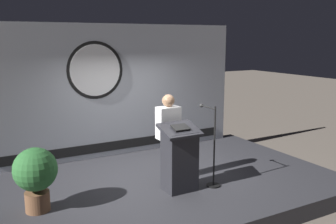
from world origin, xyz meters
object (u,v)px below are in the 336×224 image
object	(u,v)px
podium	(180,159)
speaker_person	(168,137)
microphone_stand	(212,158)
potted_plant	(36,173)

from	to	relation	value
podium	speaker_person	world-z (taller)	speaker_person
podium	microphone_stand	xyz separation A→B (m)	(0.60, -0.09, -0.05)
podium	potted_plant	world-z (taller)	podium
podium	speaker_person	size ratio (longest dim) A/B	0.73
speaker_person	microphone_stand	world-z (taller)	speaker_person
speaker_person	potted_plant	xyz separation A→B (m)	(-2.30, -0.13, -0.21)
potted_plant	podium	bearing A→B (deg)	-8.72
speaker_person	potted_plant	bearing A→B (deg)	-176.65
speaker_person	microphone_stand	size ratio (longest dim) A/B	1.11
speaker_person	potted_plant	world-z (taller)	speaker_person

